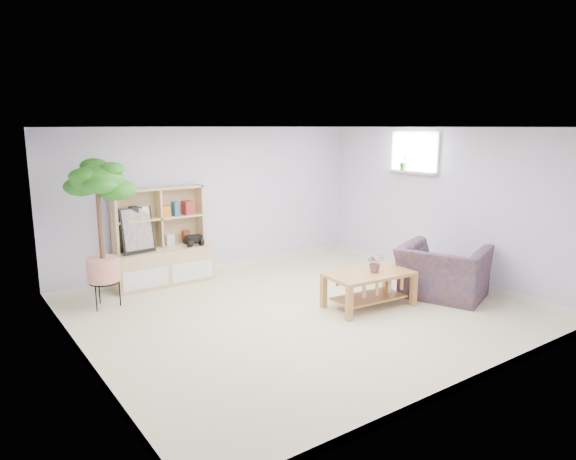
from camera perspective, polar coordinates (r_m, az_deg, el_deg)
floor at (r=6.87m, az=1.72°, el=-9.09°), size 5.50×5.00×0.01m
ceiling at (r=6.44m, az=1.85°, el=11.34°), size 5.50×5.00×0.01m
walls at (r=6.55m, az=1.78°, el=0.79°), size 5.51×5.01×2.40m
baseboard at (r=6.86m, az=1.72°, el=-8.70°), size 5.50×5.00×0.10m
window at (r=8.77m, az=13.92°, el=8.40°), size 0.10×0.98×0.68m
window_sill at (r=8.74m, az=13.56°, el=6.30°), size 0.14×1.00×0.04m
storage_unit at (r=8.08m, az=-13.82°, el=-0.76°), size 1.50×0.51×1.50m
poster at (r=7.89m, az=-16.39°, el=-0.04°), size 0.50×0.17×0.68m
toy_truck at (r=8.24m, az=-10.46°, el=-1.08°), size 0.35×0.24×0.18m
coffee_table at (r=7.08m, az=8.97°, el=-6.56°), size 1.22×0.73×0.48m
table_plant at (r=7.01m, az=9.66°, el=-3.60°), size 0.27×0.24×0.26m
floor_tree at (r=7.22m, az=-20.08°, el=-0.51°), size 0.96×0.96×2.01m
armchair at (r=7.65m, az=16.86°, el=-4.09°), size 1.36×1.45×0.86m
sill_plant at (r=8.85m, az=12.73°, el=7.39°), size 0.16×0.13×0.26m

